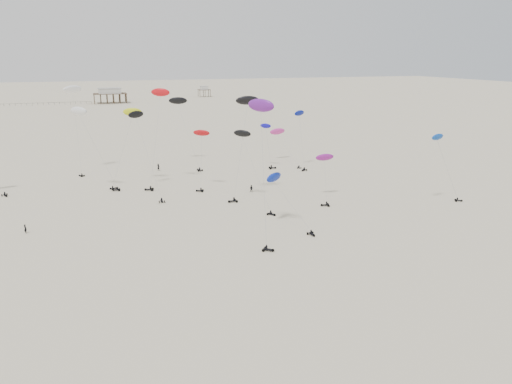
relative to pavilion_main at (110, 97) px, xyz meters
name	(u,v)px	position (x,y,z in m)	size (l,w,h in m)	color
ground_plane	(161,137)	(10.00, -150.00, -4.22)	(900.00, 900.00, 0.00)	beige
pavilion_main	(110,97)	(0.00, 0.00, 0.00)	(21.00, 13.00, 9.80)	brown
pavilion_small	(204,92)	(70.00, 30.00, -0.74)	(9.00, 7.00, 8.00)	brown
pier_fence	(24,104)	(-52.00, 0.00, -3.45)	(80.20, 0.20, 1.50)	black
rig_0	(282,189)	(15.12, -261.51, 2.84)	(6.78, 11.43, 12.00)	black
rig_1	(143,139)	(-5.63, -229.31, 8.15)	(5.74, 16.54, 21.42)	black
rig_2	(325,168)	(30.72, -247.98, 2.64)	(6.26, 9.08, 10.91)	black
rig_3	(249,153)	(14.20, -245.67, 6.66)	(4.88, 16.11, 18.54)	black
rig_4	(129,124)	(-7.76, -221.07, 10.48)	(9.32, 6.91, 18.76)	black
rig_6	(269,147)	(30.05, -215.10, 1.83)	(3.59, 5.35, 12.42)	black
rig_7	(73,97)	(-20.01, -201.80, 15.74)	(5.87, 10.99, 23.30)	black
rig_8	(201,147)	(7.38, -230.50, 5.75)	(4.89, 6.86, 14.06)	black
rig_9	(158,118)	(-1.41, -223.92, 12.05)	(8.26, 9.48, 23.19)	black
rig_10	(443,155)	(52.94, -258.57, 6.11)	(8.66, 3.41, 15.07)	black
rig_11	(301,130)	(38.44, -217.63, 6.48)	(4.10, 8.50, 16.01)	black
rig_12	(245,119)	(15.00, -240.22, 13.09)	(8.78, 7.17, 22.42)	black
rig_13	(262,128)	(9.84, -265.51, 14.75)	(5.23, 12.19, 23.92)	black
rig_14	(181,111)	(8.74, -200.27, 10.74)	(6.21, 17.74, 22.03)	black
rig_15	(280,135)	(36.55, -206.73, 3.48)	(5.40, 15.47, 14.90)	black
rig_16	(86,125)	(-17.63, -224.26, 11.04)	(10.01, 5.70, 19.65)	black
spectator_0	(26,233)	(-29.45, -250.64, -4.22)	(0.71, 0.49, 1.95)	black
spectator_1	(251,192)	(17.27, -237.85, -4.22)	(0.97, 0.56, 1.98)	black
spectator_3	(159,171)	(0.29, -208.39, -4.22)	(0.84, 0.58, 2.31)	black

